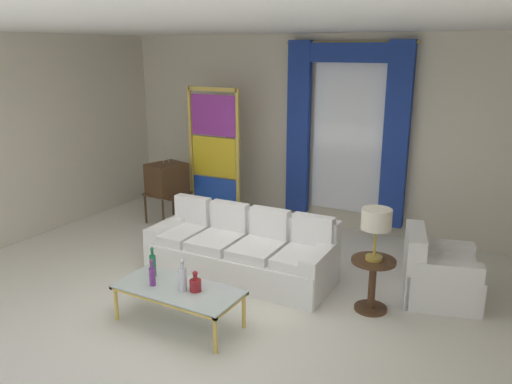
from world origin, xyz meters
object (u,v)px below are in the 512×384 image
bottle_crystal_tall (152,275)px  vintage_tv (167,180)px  bottle_blue_decanter (195,284)px  bottle_ruby_flask (183,278)px  stained_glass_divider (214,160)px  armchair_white (436,275)px  table_lamp_brass (376,221)px  bottle_amber_squat (153,264)px  couch_white_long (243,251)px  peacock_figurine (225,220)px  coffee_table (178,291)px  round_side_table (372,280)px

bottle_crystal_tall → vintage_tv: vintage_tv is taller
bottle_blue_decanter → bottle_ruby_flask: 0.14m
bottle_crystal_tall → stained_glass_divider: bearing=112.1°
bottle_crystal_tall → bottle_ruby_flask: 0.35m
bottle_blue_decanter → armchair_white: size_ratio=0.22×
armchair_white → bottle_ruby_flask: bearing=-138.1°
vintage_tv → stained_glass_divider: stained_glass_divider is taller
stained_glass_divider → table_lamp_brass: 3.53m
bottle_amber_squat → table_lamp_brass: 2.42m
bottle_crystal_tall → table_lamp_brass: table_lamp_brass is taller
couch_white_long → bottle_ruby_flask: size_ratio=6.88×
stained_glass_divider → peacock_figurine: 1.03m
couch_white_long → bottle_amber_squat: 1.37m
bottle_amber_squat → peacock_figurine: (-0.63, 2.41, -0.33)m
coffee_table → armchair_white: armchair_white is taller
bottle_ruby_flask → peacock_figurine: bearing=113.8°
bottle_blue_decanter → peacock_figurine: bottle_blue_decanter is taller
peacock_figurine → round_side_table: 2.96m
round_side_table → coffee_table: bearing=-142.5°
vintage_tv → bottle_blue_decanter: bearing=-46.6°
coffee_table → table_lamp_brass: size_ratio=2.33×
coffee_table → bottle_amber_squat: 0.45m
bottle_blue_decanter → bottle_ruby_flask: (-0.12, -0.05, 0.06)m
bottle_blue_decanter → bottle_amber_squat: (-0.60, 0.06, 0.06)m
armchair_white → bottle_amber_squat: bearing=-145.5°
couch_white_long → bottle_amber_squat: (-0.35, -1.30, 0.24)m
couch_white_long → stained_glass_divider: stained_glass_divider is taller
couch_white_long → peacock_figurine: couch_white_long is taller
couch_white_long → bottle_amber_squat: bearing=-105.2°
bottle_crystal_tall → stained_glass_divider: (-1.21, 2.98, 0.53)m
bottle_ruby_flask → bottle_blue_decanter: bearing=24.4°
armchair_white → round_side_table: armchair_white is taller
bottle_ruby_flask → round_side_table: size_ratio=0.58×
peacock_figurine → round_side_table: (2.69, -1.23, 0.14)m
peacock_figurine → round_side_table: size_ratio=1.01×
table_lamp_brass → bottle_blue_decanter: bearing=-139.7°
couch_white_long → armchair_white: bearing=12.4°
bottle_ruby_flask → stained_glass_divider: stained_glass_divider is taller
peacock_figurine → bottle_amber_squat: bearing=-75.4°
couch_white_long → bottle_ruby_flask: (0.13, -1.42, 0.24)m
bottle_crystal_tall → bottle_ruby_flask: size_ratio=0.84×
coffee_table → armchair_white: 2.91m
couch_white_long → round_side_table: couch_white_long is taller
bottle_ruby_flask → vintage_tv: vintage_tv is taller
bottle_ruby_flask → table_lamp_brass: 2.09m
armchair_white → round_side_table: (-0.55, -0.63, 0.07)m
couch_white_long → armchair_white: 2.32m
bottle_ruby_flask → coffee_table: bearing=166.2°
bottle_blue_decanter → peacock_figurine: bearing=116.5°
vintage_tv → bottle_amber_squat: bearing=-54.2°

